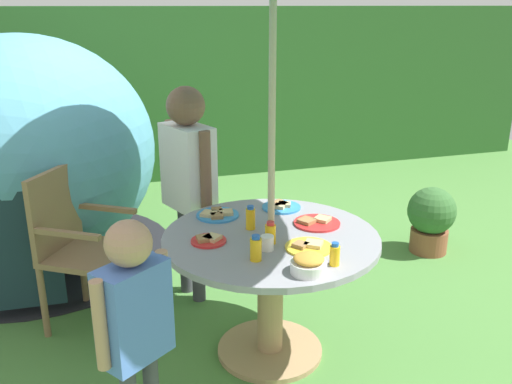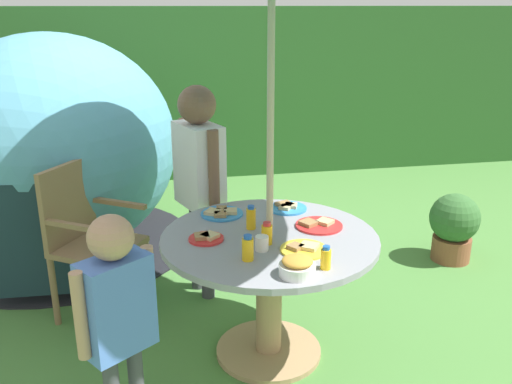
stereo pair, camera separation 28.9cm
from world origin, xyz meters
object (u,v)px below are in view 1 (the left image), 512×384
child_in_white_shirt (188,168)px  plate_center_back (208,240)px  juice_bottle_far_left (251,218)px  dome_tent (29,152)px  juice_bottle_near_right (335,255)px  wooden_chair (75,240)px  child_in_blue_shirt (134,313)px  plate_near_left (217,214)px  plate_far_right (281,206)px  garden_table (271,268)px  plate_mid_right (316,222)px  juice_bottle_mid_left (256,249)px  juice_bottle_center_front (270,233)px  snack_bowl (309,264)px  cup_near (267,243)px  plate_front_edge (309,247)px  potted_plant (431,218)px

child_in_white_shirt → plate_center_back: size_ratio=7.72×
child_in_white_shirt → juice_bottle_far_left: (0.22, -0.65, -0.12)m
dome_tent → juice_bottle_near_right: size_ratio=18.66×
wooden_chair → child_in_blue_shirt: (0.25, -1.19, 0.15)m
dome_tent → plate_near_left: (1.11, -1.40, -0.11)m
plate_far_right → garden_table: bearing=-116.8°
plate_mid_right → juice_bottle_mid_left: juice_bottle_mid_left is taller
plate_far_right → juice_bottle_mid_left: size_ratio=1.80×
plate_center_back → juice_bottle_center_front: (0.30, -0.11, 0.04)m
plate_near_left → child_in_blue_shirt: bearing=-121.7°
snack_bowl → plate_center_back: snack_bowl is taller
cup_near → juice_bottle_mid_left: bearing=-133.0°
garden_table → juice_bottle_center_front: (-0.04, -0.10, 0.25)m
child_in_blue_shirt → plate_front_edge: (0.89, 0.33, 0.03)m
garden_table → dome_tent: dome_tent is taller
plate_near_left → plate_far_right: 0.40m
snack_bowl → plate_front_edge: snack_bowl is taller
dome_tent → juice_bottle_center_front: bearing=-52.6°
plate_near_left → plate_far_right: size_ratio=1.06×
juice_bottle_near_right → plate_mid_right: bearing=76.7°
plate_mid_right → juice_bottle_far_left: 0.37m
wooden_chair → juice_bottle_center_front: bearing=-94.7°
snack_bowl → juice_bottle_near_right: bearing=14.2°
plate_near_left → juice_bottle_far_left: juice_bottle_far_left is taller
plate_front_edge → cup_near: (-0.20, 0.04, 0.03)m
child_in_white_shirt → juice_bottle_near_right: size_ratio=12.39×
garden_table → juice_bottle_near_right: size_ratio=10.10×
child_in_white_shirt → snack_bowl: (0.32, -1.23, -0.14)m
plate_center_back → juice_bottle_center_front: juice_bottle_center_front is taller
juice_bottle_near_right → juice_bottle_far_left: juice_bottle_far_left is taller
wooden_chair → snack_bowl: bearing=-104.1°
juice_bottle_far_left → plate_far_right: bearing=43.7°
juice_bottle_near_right → cup_near: (-0.25, 0.25, -0.02)m
potted_plant → juice_bottle_mid_left: juice_bottle_mid_left is taller
juice_bottle_near_right → juice_bottle_far_left: bearing=115.1°
snack_bowl → plate_center_back: (-0.36, 0.47, -0.03)m
plate_near_left → plate_front_edge: bearing=-59.1°
juice_bottle_center_front → dome_tent: bearing=124.8°
plate_mid_right → juice_bottle_center_front: size_ratio=2.19×
plate_front_edge → juice_bottle_mid_left: 0.30m
plate_far_right → juice_bottle_near_right: juice_bottle_near_right is taller
dome_tent → plate_center_back: size_ratio=11.63×
dome_tent → plate_center_back: bearing=-57.9°
snack_bowl → juice_bottle_center_front: juice_bottle_center_front is taller
juice_bottle_center_front → juice_bottle_mid_left: (-0.13, -0.17, 0.01)m
juice_bottle_center_front → plate_front_edge: bearing=-35.4°
wooden_chair → plate_mid_right: size_ratio=3.76×
wooden_chair → cup_near: (0.94, -0.82, 0.21)m
child_in_blue_shirt → juice_bottle_near_right: size_ratio=9.66×
wooden_chair → child_in_blue_shirt: size_ratio=0.88×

